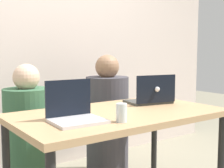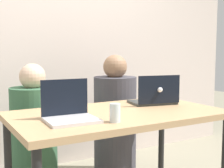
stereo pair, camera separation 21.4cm
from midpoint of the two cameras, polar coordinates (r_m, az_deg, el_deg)
back_wall at (r=3.17m, az=-8.64°, el=7.07°), size 4.50×0.10×2.44m
desk at (r=2.11m, az=4.00°, el=-7.03°), size 1.41×0.80×0.76m
person_on_left at (r=2.61m, az=-11.79°, el=-9.38°), size 0.45×0.45×1.06m
person_on_right at (r=2.92m, az=2.68°, el=-7.02°), size 0.45×0.45×1.13m
laptop_front_left at (r=1.84m, az=-4.55°, el=-5.11°), size 0.30×0.28×0.24m
laptop_back_right at (r=2.41m, az=10.31°, el=-2.53°), size 0.37×0.30×0.23m
water_glass_left at (r=1.79m, az=3.99°, el=-5.56°), size 0.06×0.06×0.11m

